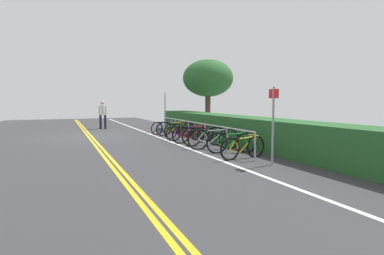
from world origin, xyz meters
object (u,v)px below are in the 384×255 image
(bicycle_8, at_px, (243,147))
(sign_post_far, at_px, (273,118))
(tree_near_left, at_px, (208,79))
(bicycle_7, at_px, (232,142))
(bicycle_0, at_px, (166,128))
(bicycle_5, at_px, (204,136))
(bike_rack, at_px, (196,127))
(bicycle_4, at_px, (193,134))
(bicycle_2, at_px, (180,130))
(pedestrian, at_px, (103,113))
(bicycle_6, at_px, (213,139))
(bicycle_3, at_px, (185,133))
(bicycle_1, at_px, (174,129))
(sign_post_near, at_px, (165,108))

(bicycle_8, height_order, sign_post_far, sign_post_far)
(tree_near_left, bearing_deg, bicycle_7, -21.15)
(bicycle_0, xyz_separation_m, tree_near_left, (-1.94, 3.35, 2.71))
(bicycle_0, distance_m, tree_near_left, 4.72)
(bicycle_5, bearing_deg, bicycle_0, -179.02)
(bike_rack, distance_m, tree_near_left, 6.80)
(bicycle_4, bearing_deg, bicycle_2, 176.18)
(bicycle_5, bearing_deg, pedestrian, -162.98)
(pedestrian, bearing_deg, bicycle_8, 12.61)
(bicycle_0, relative_size, tree_near_left, 0.41)
(bicycle_6, bearing_deg, sign_post_far, 4.06)
(bicycle_7, xyz_separation_m, bicycle_8, (1.02, -0.21, -0.01))
(bike_rack, relative_size, bicycle_7, 5.02)
(bike_rack, distance_m, bicycle_8, 3.67)
(bicycle_3, height_order, bicycle_6, bicycle_6)
(bicycle_7, bearing_deg, bicycle_0, -178.08)
(bicycle_1, bearing_deg, bicycle_2, -2.34)
(bicycle_5, bearing_deg, bicycle_6, -4.83)
(bicycle_3, height_order, bicycle_5, bicycle_5)
(bicycle_0, distance_m, bicycle_1, 0.88)
(bicycle_2, height_order, bicycle_4, bicycle_2)
(bicycle_6, height_order, sign_post_far, sign_post_far)
(bicycle_0, height_order, bicycle_5, bicycle_5)
(bicycle_8, bearing_deg, bicycle_2, 178.95)
(sign_post_near, bearing_deg, tree_near_left, 106.42)
(bicycle_3, xyz_separation_m, bicycle_7, (3.50, 0.22, 0.02))
(bicycle_5, relative_size, pedestrian, 1.04)
(bicycle_1, xyz_separation_m, bicycle_7, (5.31, 0.08, -0.01))
(bicycle_3, distance_m, bicycle_6, 2.61)
(bike_rack, xyz_separation_m, sign_post_near, (-4.59, 0.20, 0.65))
(sign_post_far, bearing_deg, tree_near_left, 162.94)
(bicycle_7, height_order, sign_post_near, sign_post_near)
(bicycle_0, distance_m, sign_post_far, 8.34)
(bicycle_7, distance_m, sign_post_near, 7.29)
(bicycle_0, xyz_separation_m, bicycle_7, (6.18, 0.21, 0.01))
(pedestrian, height_order, sign_post_far, sign_post_far)
(bicycle_2, relative_size, bicycle_8, 1.03)
(bicycle_3, height_order, sign_post_near, sign_post_near)
(bicycle_1, bearing_deg, bicycle_0, -171.59)
(bicycle_0, height_order, pedestrian, pedestrian)
(bicycle_4, bearing_deg, bicycle_6, 0.83)
(bicycle_1, relative_size, pedestrian, 1.04)
(bicycle_2, distance_m, sign_post_far, 6.64)
(bicycle_3, xyz_separation_m, bicycle_6, (2.61, 0.02, 0.05))
(pedestrian, bearing_deg, bicycle_1, 27.68)
(bike_rack, xyz_separation_m, tree_near_left, (-5.48, 3.23, 2.40))
(bicycle_2, bearing_deg, bicycle_8, -1.05)
(bicycle_5, relative_size, sign_post_far, 0.84)
(bicycle_0, distance_m, bicycle_3, 2.67)
(bicycle_4, distance_m, tree_near_left, 6.97)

